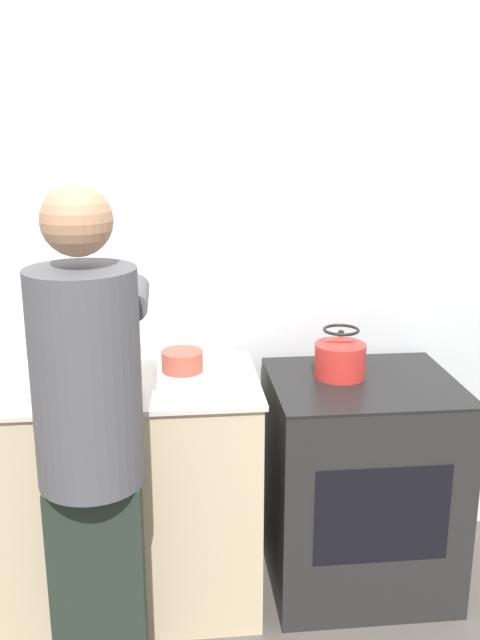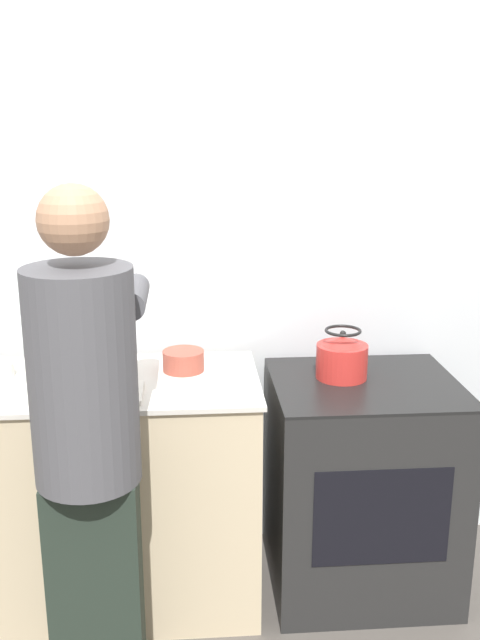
{
  "view_description": "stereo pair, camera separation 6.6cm",
  "coord_description": "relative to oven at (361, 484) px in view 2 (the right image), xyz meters",
  "views": [
    {
      "loc": [
        -0.03,
        -2.25,
        1.89
      ],
      "look_at": [
        0.22,
        0.2,
        1.18
      ],
      "focal_mm": 40.0,
      "sensor_mm": 36.0,
      "label": 1
    },
    {
      "loc": [
        0.03,
        -2.25,
        1.89
      ],
      "look_at": [
        0.22,
        0.2,
        1.18
      ],
      "focal_mm": 40.0,
      "sensor_mm": 36.0,
      "label": 2
    }
  ],
  "objects": [
    {
      "name": "ground_plane",
      "position": [
        -0.73,
        -0.32,
        -0.44
      ],
      "size": [
        12.0,
        12.0,
        0.0
      ],
      "primitive_type": "plane",
      "color": "#4C4742"
    },
    {
      "name": "bowl_prep",
      "position": [
        -0.71,
        0.06,
        0.53
      ],
      "size": [
        0.16,
        0.16,
        0.08
      ],
      "color": "#9E4738",
      "rests_on": "counter"
    },
    {
      "name": "kettle",
      "position": [
        -0.09,
        0.06,
        0.53
      ],
      "size": [
        0.2,
        0.2,
        0.2
      ],
      "color": "red",
      "rests_on": "oven"
    },
    {
      "name": "cutting_board",
      "position": [
        -1.03,
        -0.18,
        0.5
      ],
      "size": [
        0.36,
        0.21,
        0.02
      ],
      "color": "silver",
      "rests_on": "counter"
    },
    {
      "name": "person",
      "position": [
        -1.01,
        -0.53,
        0.49
      ],
      "size": [
        0.37,
        0.61,
        1.71
      ],
      "color": "#212C24",
      "rests_on": "ground_plane"
    },
    {
      "name": "wall_back",
      "position": [
        -0.73,
        0.38,
        0.86
      ],
      "size": [
        8.0,
        0.05,
        2.6
      ],
      "color": "silver",
      "rests_on": "ground_plane"
    },
    {
      "name": "counter",
      "position": [
        -1.13,
        -0.02,
        0.02
      ],
      "size": [
        1.41,
        0.61,
        0.93
      ],
      "color": "#C6B28E",
      "rests_on": "ground_plane"
    },
    {
      "name": "oven",
      "position": [
        0.0,
        0.0,
        0.0
      ],
      "size": [
        0.73,
        0.64,
        0.89
      ],
      "color": "black",
      "rests_on": "ground_plane"
    },
    {
      "name": "knife",
      "position": [
        -1.02,
        -0.18,
        0.51
      ],
      "size": [
        0.21,
        0.07,
        0.01
      ],
      "rotation": [
        0.0,
        0.0,
        0.17
      ],
      "color": "silver",
      "rests_on": "cutting_board"
    }
  ]
}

